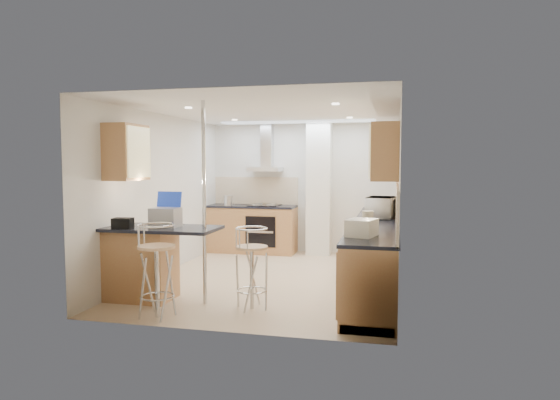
% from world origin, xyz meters
% --- Properties ---
extents(ground, '(4.80, 4.80, 0.00)m').
position_xyz_m(ground, '(0.00, 0.00, 0.00)').
color(ground, '#CFB28A').
rests_on(ground, ground).
extents(room_shell, '(3.64, 4.84, 2.51)m').
position_xyz_m(room_shell, '(0.32, 0.38, 1.54)').
color(room_shell, silver).
rests_on(room_shell, ground).
extents(right_counter, '(0.63, 4.40, 0.92)m').
position_xyz_m(right_counter, '(1.50, 0.00, 0.46)').
color(right_counter, '#AD6E45').
rests_on(right_counter, ground).
extents(back_counter, '(1.70, 0.63, 0.92)m').
position_xyz_m(back_counter, '(-0.95, 2.10, 0.46)').
color(back_counter, '#AD6E45').
rests_on(back_counter, ground).
extents(peninsula, '(1.47, 0.72, 0.94)m').
position_xyz_m(peninsula, '(-1.12, -1.45, 0.48)').
color(peninsula, '#AD6E45').
rests_on(peninsula, ground).
extents(microwave, '(0.46, 0.62, 0.32)m').
position_xyz_m(microwave, '(1.56, 0.37, 1.08)').
color(microwave, white).
rests_on(microwave, right_counter).
extents(laptop, '(0.35, 0.27, 0.24)m').
position_xyz_m(laptop, '(-1.07, -1.41, 1.06)').
color(laptop, '#989AA0').
rests_on(laptop, peninsula).
extents(bag, '(0.25, 0.20, 0.13)m').
position_xyz_m(bag, '(-1.52, -1.67, 1.00)').
color(bag, black).
rests_on(bag, peninsula).
extents(bar_stool_near, '(0.53, 0.53, 1.07)m').
position_xyz_m(bar_stool_near, '(-0.85, -2.10, 0.54)').
color(bar_stool_near, tan).
rests_on(bar_stool_near, ground).
extents(bar_stool_end, '(0.56, 0.56, 0.99)m').
position_xyz_m(bar_stool_end, '(0.10, -1.54, 0.50)').
color(bar_stool_end, tan).
rests_on(bar_stool_end, ground).
extents(jar_a, '(0.13, 0.13, 0.20)m').
position_xyz_m(jar_a, '(1.48, 0.85, 1.02)').
color(jar_a, silver).
rests_on(jar_a, right_counter).
extents(jar_b, '(0.12, 0.12, 0.14)m').
position_xyz_m(jar_b, '(1.64, 0.92, 0.99)').
color(jar_b, silver).
rests_on(jar_b, right_counter).
extents(jar_c, '(0.14, 0.14, 0.21)m').
position_xyz_m(jar_c, '(1.42, -0.77, 1.03)').
color(jar_c, '#C1B89A').
rests_on(jar_c, right_counter).
extents(jar_d, '(0.12, 0.12, 0.13)m').
position_xyz_m(jar_d, '(1.41, -1.21, 0.98)').
color(jar_d, white).
rests_on(jar_d, right_counter).
extents(bread_bin, '(0.37, 0.43, 0.19)m').
position_xyz_m(bread_bin, '(1.39, -1.53, 1.02)').
color(bread_bin, silver).
rests_on(bread_bin, right_counter).
extents(kettle, '(0.16, 0.16, 0.20)m').
position_xyz_m(kettle, '(-1.38, 1.95, 1.02)').
color(kettle, silver).
rests_on(kettle, back_counter).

